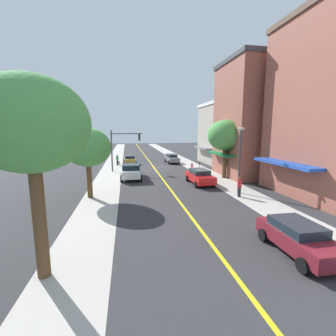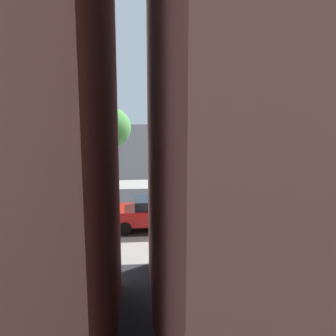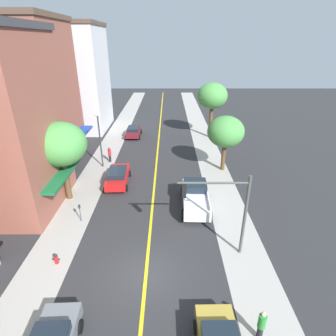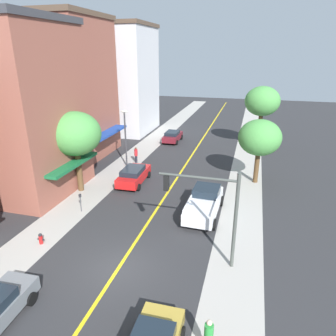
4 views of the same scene
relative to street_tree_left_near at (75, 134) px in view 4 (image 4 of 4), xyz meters
name	(u,v)px [view 4 (image 4 of 4)]	position (x,y,z in m)	size (l,w,h in m)	color
ground_plane	(118,268)	(7.47, -8.83, -5.05)	(140.00, 140.00, 0.00)	#2D2D30
sidewalk_left	(23,250)	(1.12, -8.83, -5.05)	(3.05, 126.00, 0.01)	#ADA8A0
sidewalk_right	(233,290)	(13.82, -8.83, -5.05)	(3.05, 126.00, 0.01)	#ADA8A0
road_centerline_stripe	(118,268)	(7.47, -8.83, -5.05)	(0.20, 126.00, 0.00)	yellow
corner_shop_building	(66,89)	(-6.20, 8.82, 2.54)	(9.77, 9.62, 15.17)	#935142
pale_office_building	(115,79)	(-6.21, 21.51, 2.54)	(11.16, 9.59, 15.16)	silver
street_tree_left_near	(75,134)	(0.00, 0.00, 0.00)	(4.26, 4.26, 6.91)	brown
street_tree_right_corner	(262,102)	(14.88, 17.02, 0.78)	(4.13, 4.13, 7.65)	brown
street_tree_left_far	(260,138)	(14.73, 5.93, -0.80)	(3.79, 3.79, 5.89)	brown
fire_hydrant	(41,239)	(1.78, -7.91, -4.69)	(0.44, 0.24, 0.74)	red
parking_meter	(80,200)	(2.04, -3.45, -4.10)	(0.12, 0.18, 1.45)	#4C4C51
traffic_light_mast	(211,204)	(12.23, -6.91, -1.28)	(4.33, 0.32, 5.68)	#474C47
street_lamp	(125,132)	(1.53, 6.72, -1.34)	(0.70, 0.36, 5.94)	#38383D
red_sedan_left_curb	(134,175)	(3.93, 2.66, -4.24)	(2.24, 4.70, 1.54)	red
maroon_sedan_left_curb	(173,136)	(3.81, 17.19, -4.28)	(2.06, 4.26, 1.45)	maroon
white_pickup_truck	(204,203)	(11.09, -1.31, -4.13)	(2.49, 5.49, 1.82)	silver
pedestrian_red_shirt	(136,155)	(2.09, 8.02, -4.13)	(0.36, 0.36, 1.75)	black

